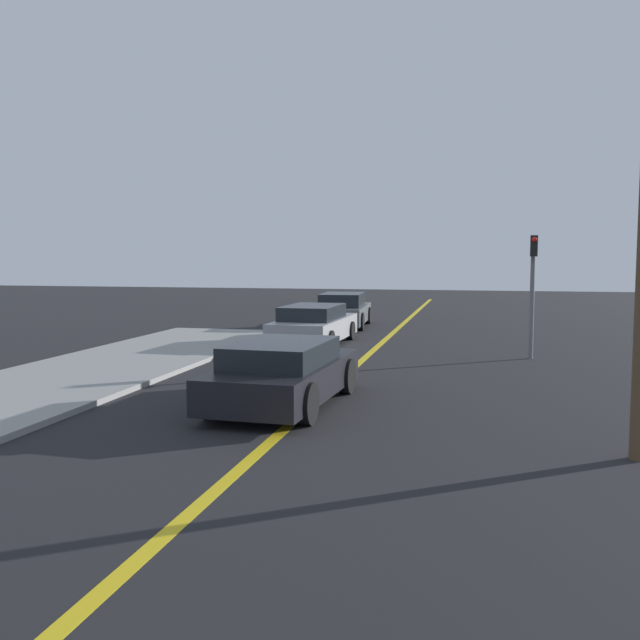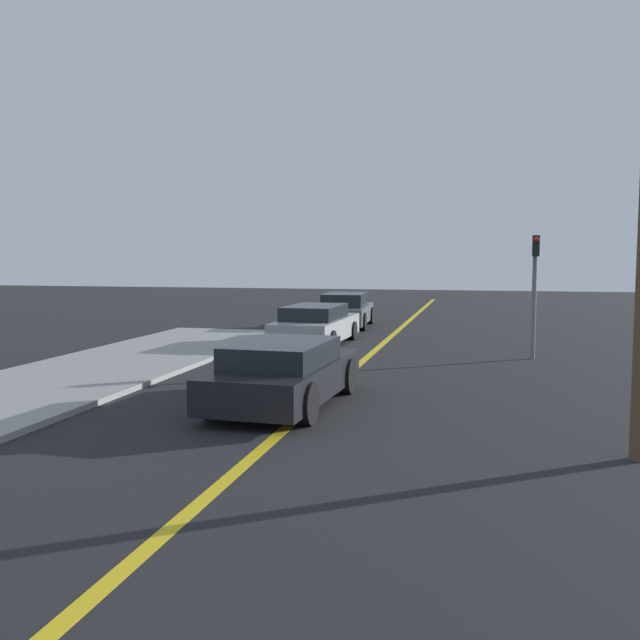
{
  "view_description": "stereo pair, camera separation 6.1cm",
  "coord_description": "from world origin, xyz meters",
  "px_view_note": "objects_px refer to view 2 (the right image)",
  "views": [
    {
      "loc": [
        2.98,
        3.28,
        2.76
      ],
      "look_at": [
        0.56,
        14.05,
        1.75
      ],
      "focal_mm": 40.0,
      "sensor_mm": 36.0,
      "label": 1
    },
    {
      "loc": [
        3.04,
        3.29,
        2.76
      ],
      "look_at": [
        0.56,
        14.05,
        1.75
      ],
      "focal_mm": 40.0,
      "sensor_mm": 36.0,
      "label": 2
    }
  ],
  "objects_px": {
    "car_ahead_center": "(284,373)",
    "car_far_distant": "(316,325)",
    "car_parked_left_lot": "(345,310)",
    "traffic_light": "(535,282)"
  },
  "relations": [
    {
      "from": "car_ahead_center",
      "to": "car_far_distant",
      "type": "relative_size",
      "value": 0.96
    },
    {
      "from": "car_parked_left_lot",
      "to": "traffic_light",
      "type": "bearing_deg",
      "value": -51.43
    },
    {
      "from": "car_ahead_center",
      "to": "car_parked_left_lot",
      "type": "height_order",
      "value": "car_parked_left_lot"
    },
    {
      "from": "traffic_light",
      "to": "car_parked_left_lot",
      "type": "bearing_deg",
      "value": 131.77
    },
    {
      "from": "car_ahead_center",
      "to": "car_parked_left_lot",
      "type": "xyz_separation_m",
      "value": [
        -1.64,
        14.36,
        0.03
      ]
    },
    {
      "from": "car_ahead_center",
      "to": "car_far_distant",
      "type": "distance_m",
      "value": 8.97
    },
    {
      "from": "car_far_distant",
      "to": "car_ahead_center",
      "type": "bearing_deg",
      "value": -78.35
    },
    {
      "from": "car_parked_left_lot",
      "to": "traffic_light",
      "type": "distance_m",
      "value": 9.8
    },
    {
      "from": "car_far_distant",
      "to": "traffic_light",
      "type": "height_order",
      "value": "traffic_light"
    },
    {
      "from": "car_parked_left_lot",
      "to": "car_far_distant",
      "type": "bearing_deg",
      "value": -91.83
    }
  ]
}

